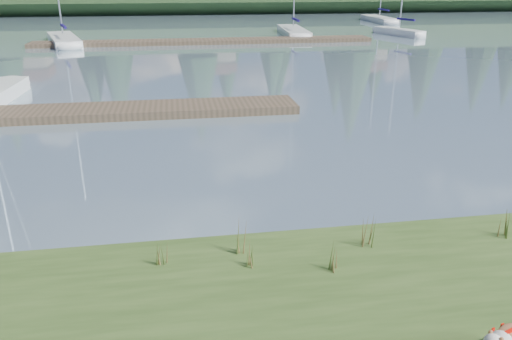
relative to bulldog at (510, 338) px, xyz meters
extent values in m
plane|color=gray|center=(-3.36, 35.23, -0.66)|extent=(200.00, 200.00, 0.00)
ellipsoid|color=silver|center=(0.03, 0.01, -0.02)|extent=(0.70, 0.52, 0.30)
ellipsoid|color=white|center=(-11.35, 19.75, -0.44)|extent=(1.78, 2.19, 0.70)
cube|color=#4C3D2C|center=(-7.36, 14.23, -0.51)|extent=(16.00, 2.00, 0.30)
cube|color=#4C3D2C|center=(-1.36, 35.23, -0.51)|extent=(26.00, 2.20, 0.30)
cube|color=white|center=(-12.18, 36.81, -0.44)|extent=(3.99, 8.21, 0.70)
ellipsoid|color=white|center=(-13.30, 40.66, -0.44)|extent=(2.29, 2.59, 0.70)
cube|color=#150C4F|center=(-11.87, 35.76, 0.74)|extent=(1.08, 3.12, 0.20)
cube|color=white|center=(6.67, 40.04, -0.44)|extent=(2.49, 8.37, 0.70)
ellipsoid|color=white|center=(6.98, 44.15, -0.44)|extent=(1.97, 2.38, 0.70)
cube|color=#150C4F|center=(6.58, 38.91, 0.74)|extent=(0.45, 3.29, 0.20)
cube|color=white|center=(15.75, 38.21, -0.44)|extent=(2.70, 5.46, 0.70)
ellipsoid|color=white|center=(14.97, 40.76, -0.44)|extent=(1.54, 1.73, 0.70)
cube|color=#150C4F|center=(15.96, 37.51, 0.74)|extent=(0.81, 2.09, 0.20)
cube|color=white|center=(19.55, 51.98, -0.44)|extent=(2.14, 8.07, 0.70)
ellipsoid|color=white|center=(19.71, 55.97, -0.44)|extent=(1.83, 2.25, 0.70)
cube|color=#150C4F|center=(19.50, 50.89, 0.74)|extent=(0.33, 3.19, 0.20)
cone|color=#475B23|center=(-2.98, 3.08, 0.01)|extent=(0.03, 0.03, 0.65)
cone|color=brown|center=(-2.87, 3.01, -0.05)|extent=(0.03, 0.03, 0.52)
cone|color=#475B23|center=(-2.92, 3.11, 0.04)|extent=(0.03, 0.03, 0.71)
cone|color=brown|center=(-2.84, 3.05, -0.09)|extent=(0.03, 0.03, 0.45)
cone|color=#475B23|center=(-2.96, 3.00, -0.02)|extent=(0.03, 0.03, 0.58)
cone|color=#475B23|center=(-2.83, 2.65, -0.07)|extent=(0.03, 0.03, 0.48)
cone|color=brown|center=(-2.72, 2.58, -0.12)|extent=(0.03, 0.03, 0.38)
cone|color=#475B23|center=(-2.77, 2.68, -0.05)|extent=(0.03, 0.03, 0.53)
cone|color=brown|center=(-2.69, 2.62, -0.14)|extent=(0.03, 0.03, 0.34)
cone|color=#475B23|center=(-2.81, 2.57, -0.10)|extent=(0.03, 0.03, 0.43)
cone|color=#475B23|center=(-0.74, 3.00, -0.02)|extent=(0.03, 0.03, 0.58)
cone|color=brown|center=(-0.63, 2.93, -0.08)|extent=(0.03, 0.03, 0.46)
cone|color=#475B23|center=(-0.68, 3.03, 0.00)|extent=(0.03, 0.03, 0.63)
cone|color=brown|center=(-0.60, 2.97, -0.11)|extent=(0.03, 0.03, 0.40)
cone|color=#475B23|center=(-0.72, 2.92, -0.05)|extent=(0.03, 0.03, 0.52)
cone|color=#475B23|center=(-4.30, 2.94, -0.09)|extent=(0.03, 0.03, 0.44)
cone|color=brown|center=(-4.19, 2.87, -0.14)|extent=(0.03, 0.03, 0.35)
cone|color=#475B23|center=(-4.24, 2.97, -0.07)|extent=(0.03, 0.03, 0.48)
cone|color=brown|center=(-4.16, 2.91, -0.16)|extent=(0.03, 0.03, 0.31)
cone|color=#475B23|center=(-4.28, 2.86, -0.12)|extent=(0.03, 0.03, 0.39)
cone|color=#475B23|center=(-1.58, 2.30, -0.07)|extent=(0.03, 0.03, 0.48)
cone|color=brown|center=(-1.47, 2.23, -0.12)|extent=(0.03, 0.03, 0.38)
cone|color=#475B23|center=(-1.52, 2.33, -0.05)|extent=(0.03, 0.03, 0.53)
cone|color=brown|center=(-1.44, 2.27, -0.15)|extent=(0.03, 0.03, 0.33)
cone|color=#475B23|center=(-1.56, 2.22, -0.10)|extent=(0.03, 0.03, 0.43)
cone|color=#475B23|center=(1.83, 2.87, -0.06)|extent=(0.03, 0.03, 0.50)
cone|color=brown|center=(1.94, 2.80, -0.11)|extent=(0.03, 0.03, 0.40)
cone|color=#475B23|center=(1.89, 2.90, -0.04)|extent=(0.03, 0.03, 0.55)
cone|color=brown|center=(1.97, 2.84, -0.14)|extent=(0.03, 0.03, 0.35)
cone|color=#475B23|center=(1.85, 2.79, -0.09)|extent=(0.03, 0.03, 0.45)
cube|color=#33281C|center=(-3.36, 3.63, -0.59)|extent=(60.00, 0.50, 0.14)
camera|label=1|loc=(-3.85, -4.37, 4.12)|focal=35.00mm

